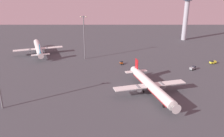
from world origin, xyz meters
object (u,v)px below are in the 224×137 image
at_px(control_tower, 187,13).
at_px(apron_light_central, 85,35).
at_px(cargo_loader, 194,68).
at_px(airplane_terminal_side, 152,86).
at_px(pushback_tug, 122,63).
at_px(maintenance_van, 214,62).
at_px(airplane_far_stand, 39,48).

xyz_separation_m(control_tower, apron_light_central, (-88.40, -62.21, -8.77)).
bearing_deg(cargo_loader, airplane_terminal_side, -79.13).
bearing_deg(airplane_terminal_side, pushback_tug, -90.47).
bearing_deg(pushback_tug, control_tower, 30.28).
xyz_separation_m(airplane_terminal_side, maintenance_van, (48.96, 45.48, -3.30)).
relative_size(control_tower, airplane_far_stand, 1.01).
distance_m(control_tower, cargo_loader, 90.01).
bearing_deg(maintenance_van, airplane_far_stand, 63.35).
bearing_deg(apron_light_central, maintenance_van, -6.90).
xyz_separation_m(maintenance_van, apron_light_central, (-86.50, 10.47, 15.83)).
xyz_separation_m(control_tower, maintenance_van, (-1.90, -72.68, -24.60)).
distance_m(maintenance_van, cargo_loader, 20.88).
bearing_deg(airplane_far_stand, apron_light_central, -40.21).
height_order(control_tower, cargo_loader, control_tower).
height_order(airplane_far_stand, pushback_tug, airplane_far_stand).
height_order(airplane_far_stand, apron_light_central, apron_light_central).
distance_m(airplane_terminal_side, maintenance_van, 66.91).
relative_size(airplane_far_stand, cargo_loader, 9.88).
bearing_deg(maintenance_van, cargo_loader, 108.24).
relative_size(airplane_terminal_side, cargo_loader, 10.08).
relative_size(control_tower, cargo_loader, 10.00).
distance_m(control_tower, apron_light_central, 108.45).
xyz_separation_m(maintenance_van, cargo_loader, (-17.25, -11.75, 0.00)).
bearing_deg(airplane_terminal_side, control_tower, -128.90).
xyz_separation_m(control_tower, airplane_far_stand, (-125.10, -49.57, -21.28)).
height_order(airplane_terminal_side, apron_light_central, apron_light_central).
bearing_deg(airplane_terminal_side, airplane_far_stand, -58.35).
relative_size(pushback_tug, apron_light_central, 0.12).
bearing_deg(pushback_tug, apron_light_central, 136.85).
relative_size(airplane_terminal_side, apron_light_central, 1.50).
xyz_separation_m(airplane_terminal_side, apron_light_central, (-37.54, 55.95, 12.53)).
xyz_separation_m(cargo_loader, apron_light_central, (-69.24, 22.22, 15.83)).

